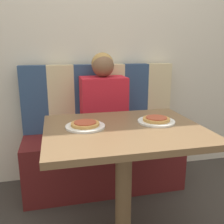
{
  "coord_description": "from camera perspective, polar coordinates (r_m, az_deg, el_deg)",
  "views": [
    {
      "loc": [
        -0.37,
        -1.31,
        1.18
      ],
      "look_at": [
        0.0,
        0.31,
        0.75
      ],
      "focal_mm": 40.0,
      "sensor_mm": 36.0,
      "label": 1
    }
  ],
  "objects": [
    {
      "name": "wall_back",
      "position": [
        2.25,
        -3.58,
        17.6
      ],
      "size": [
        7.0,
        0.05,
        2.6
      ],
      "color": "beige",
      "rests_on": "ground_plane"
    },
    {
      "name": "plate_right",
      "position": [
        1.55,
        10.08,
        -2.14
      ],
      "size": [
        0.23,
        0.23,
        0.01
      ],
      "color": "white",
      "rests_on": "dining_table"
    },
    {
      "name": "plate_left",
      "position": [
        1.44,
        -6.13,
        -3.29
      ],
      "size": [
        0.23,
        0.23,
        0.01
      ],
      "color": "white",
      "rests_on": "dining_table"
    },
    {
      "name": "pizza_right",
      "position": [
        1.54,
        10.1,
        -1.58
      ],
      "size": [
        0.16,
        0.16,
        0.02
      ],
      "color": "#C68E47",
      "rests_on": "plate_right"
    },
    {
      "name": "dining_table",
      "position": [
        1.47,
        2.76,
        -7.35
      ],
      "size": [
        0.9,
        0.73,
        0.73
      ],
      "color": "brown",
      "rests_on": "ground_plane"
    },
    {
      "name": "pizza_left",
      "position": [
        1.44,
        -6.15,
        -2.68
      ],
      "size": [
        0.16,
        0.16,
        0.02
      ],
      "color": "#C68E47",
      "rests_on": "plate_left"
    },
    {
      "name": "booth_backrest",
      "position": [
        2.19,
        -2.91,
        3.36
      ],
      "size": [
        1.31,
        0.09,
        0.57
      ],
      "color": "navy",
      "rests_on": "booth_seat"
    },
    {
      "name": "booth_seat",
      "position": [
        2.19,
        -1.87,
        -11.06
      ],
      "size": [
        1.31,
        0.46,
        0.47
      ],
      "color": "#5B1919",
      "rests_on": "ground_plane"
    },
    {
      "name": "person",
      "position": [
        2.01,
        -2.01,
        3.02
      ],
      "size": [
        0.36,
        0.25,
        0.67
      ],
      "color": "red",
      "rests_on": "booth_seat"
    }
  ]
}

